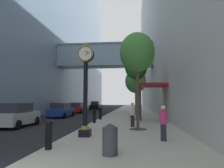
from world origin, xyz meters
The scene contains 20 objects.
ground_plane centered at (0.00, 27.00, 0.00)m, with size 110.00×110.00×0.00m, color black.
sidewalk_right centered at (3.20, 30.00, 0.07)m, with size 6.39×80.00×0.14m, color #ADA593.
building_block_left centered at (-12.69, 29.98, 18.02)m, with size 23.96×80.00×36.16m.
building_block_right centered at (10.89, 30.00, 16.73)m, with size 9.00×80.00×33.45m.
street_clock centered at (1.02, 6.33, 2.77)m, with size 0.84×0.55×4.78m.
bollard_nearest centered at (0.32, 3.55, 0.71)m, with size 0.26×0.26×1.10m.
bollard_third centered at (0.32, 9.45, 0.71)m, with size 0.26×0.26×1.10m.
bollard_fourth centered at (0.32, 12.40, 0.71)m, with size 0.26×0.26×1.10m.
bollard_fifth centered at (0.32, 15.35, 0.71)m, with size 0.26×0.26×1.10m.
street_tree_near centered at (3.73, 9.15, 5.01)m, with size 2.25×2.25×6.20m.
street_tree_mid_near centered at (3.73, 15.42, 5.08)m, with size 2.12×2.12×6.21m.
street_tree_mid_far centered at (3.73, 21.68, 4.33)m, with size 2.60×2.60×5.70m.
trash_bin centered at (2.68, 3.00, 0.68)m, with size 0.53×0.53×1.05m.
pedestrian_walking centered at (3.38, 10.32, 1.01)m, with size 0.44×0.52×1.66m.
pedestrian_by_clock centered at (4.80, 5.62, 0.97)m, with size 0.46×0.46×1.58m.
storefront_awning centered at (5.15, 15.18, 3.28)m, with size 2.40×3.60×3.30m.
car_blue_near centered at (-4.85, 18.92, 0.80)m, with size 2.06×4.41×1.64m.
car_red_mid centered at (-5.23, 27.11, 0.78)m, with size 2.03×4.04×1.61m.
car_silver_far centered at (-5.09, 10.41, 0.84)m, with size 2.00×4.10×1.75m.
car_black_trailing centered at (-4.09, 36.41, 0.84)m, with size 2.04×4.41×1.75m.
Camera 1 is at (3.48, -3.84, 1.96)m, focal length 32.53 mm.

